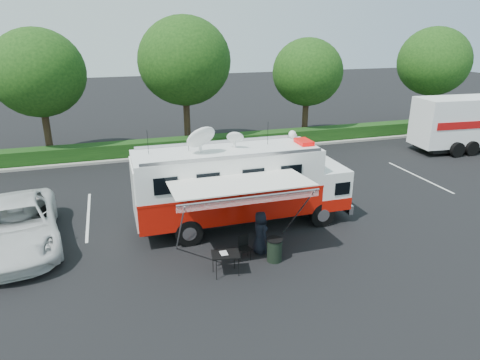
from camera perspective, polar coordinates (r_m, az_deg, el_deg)
The scene contains 10 objects.
ground_plane at distance 18.74m, azimuth 0.45°, elevation -5.97°, with size 120.00×120.00×0.00m, color black.
back_border at distance 29.80m, azimuth -5.08°, elevation 13.76°, with size 60.00×6.14×8.87m.
stall_lines at distance 21.25m, azimuth -3.28°, elevation -2.74°, with size 24.12×5.50×0.01m.
command_truck at distance 17.98m, azimuth 0.23°, elevation -0.61°, with size 9.14×2.51×4.39m.
awning at distance 15.08m, azimuth 0.22°, elevation -0.91°, with size 4.99×2.58×3.01m.
white_suv at distance 19.11m, azimuth -27.19°, elevation -7.84°, with size 2.98×6.46×1.80m, color silver.
person at distance 16.62m, azimuth 2.67°, elevation -9.61°, with size 0.82×0.54×1.69m, color black.
folding_table at distance 14.92m, azimuth -1.94°, elevation -9.93°, with size 1.06×0.83×0.82m.
folding_chair at distance 16.01m, azimuth 0.54°, elevation -8.68°, with size 0.52×0.54×0.89m.
trash_bin at distance 15.92m, azimuth 4.62°, elevation -9.25°, with size 0.60×0.60×0.89m.
Camera 1 is at (-5.10, -16.06, 8.21)m, focal length 32.00 mm.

